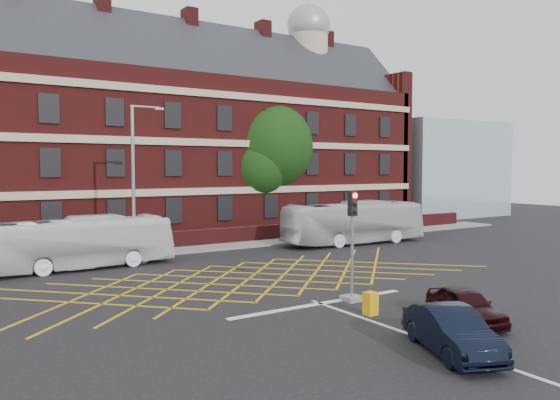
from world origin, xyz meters
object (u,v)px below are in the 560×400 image
bus_right (354,223)px  traffic_light_near (352,256)px  bus_left (78,243)px  car_navy (451,331)px  utility_cabinet (371,304)px  car_maroon (465,305)px  street_lamp (135,210)px  deciduous_tree (267,153)px

bus_right → traffic_light_near: (-10.63, -12.16, 0.31)m
bus_left → car_navy: bearing=-164.7°
car_navy → utility_cabinet: size_ratio=4.83×
car_navy → traffic_light_near: traffic_light_near is taller
bus_left → car_maroon: bus_left is taller
traffic_light_near → utility_cabinet: (-0.78, -1.90, -1.36)m
car_maroon → traffic_light_near: 4.68m
traffic_light_near → utility_cabinet: 2.46m
car_maroon → street_lamp: 18.34m
traffic_light_near → bus_right: bearing=48.8°
car_navy → street_lamp: size_ratio=0.46×
car_maroon → car_navy: bearing=-128.1°
car_maroon → utility_cabinet: bearing=149.2°
bus_left → street_lamp: size_ratio=1.13×
car_maroon → street_lamp: street_lamp is taller
traffic_light_near → utility_cabinet: traffic_light_near is taller
deciduous_tree → traffic_light_near: 24.32m
traffic_light_near → street_lamp: (-4.29, 12.97, 1.14)m
street_lamp → traffic_light_near: bearing=-71.7°
car_maroon → deciduous_tree: deciduous_tree is taller
car_navy → utility_cabinet: 4.32m
bus_right → street_lamp: 15.02m
deciduous_tree → traffic_light_near: bearing=-113.8°
deciduous_tree → bus_right: bearing=-84.1°
bus_right → traffic_light_near: bearing=143.0°
car_navy → traffic_light_near: 6.44m
bus_right → utility_cabinet: size_ratio=12.90×
bus_left → deciduous_tree: 19.89m
bus_right → deciduous_tree: (-1.00, 9.69, 4.93)m
deciduous_tree → street_lamp: size_ratio=1.25×
utility_cabinet → bus_left: bearing=114.1°
bus_right → street_lamp: size_ratio=1.22×
deciduous_tree → utility_cabinet: deciduous_tree is taller
deciduous_tree → car_maroon: bearing=-107.8°
car_maroon → traffic_light_near: traffic_light_near is taller
bus_left → car_maroon: bearing=-155.0°
street_lamp → car_maroon: bearing=-72.4°
car_maroon → street_lamp: size_ratio=0.40×
car_maroon → traffic_light_near: size_ratio=0.81×
street_lamp → car_navy: bearing=-82.1°
car_navy → car_maroon: (2.86, 1.76, -0.05)m
deciduous_tree → utility_cabinet: (-10.41, -23.75, -5.97)m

